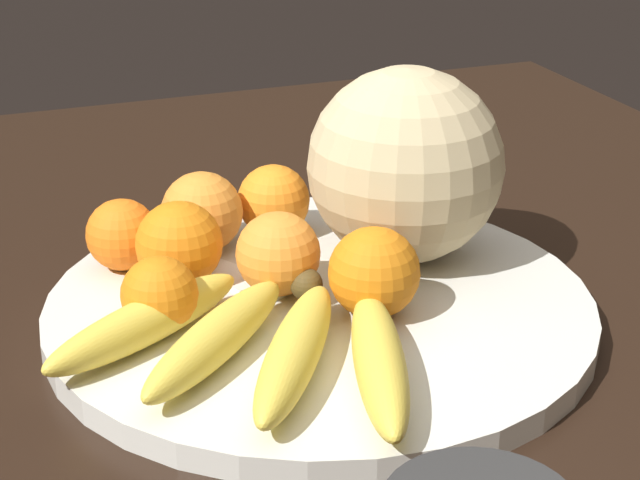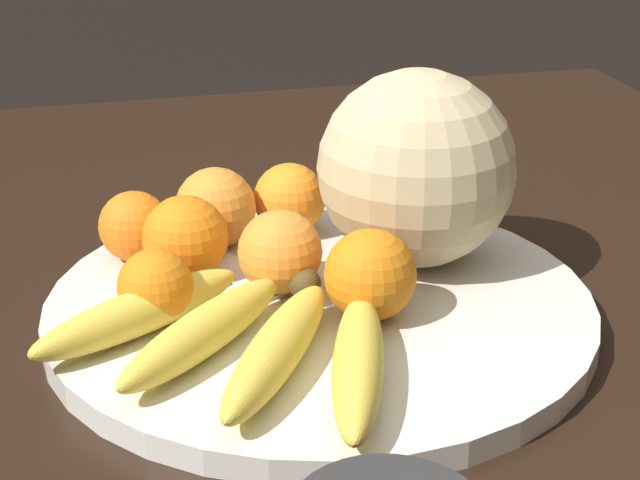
{
  "view_description": "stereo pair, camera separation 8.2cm",
  "coord_description": "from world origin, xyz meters",
  "px_view_note": "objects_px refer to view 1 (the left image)",
  "views": [
    {
      "loc": [
        0.74,
        -0.25,
        1.15
      ],
      "look_at": [
        0.04,
        0.01,
        0.82
      ],
      "focal_mm": 60.0,
      "sensor_mm": 36.0,
      "label": 1
    },
    {
      "loc": [
        0.76,
        -0.17,
        1.15
      ],
      "look_at": [
        0.04,
        0.01,
        0.82
      ],
      "focal_mm": 60.0,
      "sensor_mm": 36.0,
      "label": 2
    }
  ],
  "objects_px": {
    "produce_tag": "(242,280)",
    "kitchen_table": "(288,397)",
    "banana_bunch": "(262,342)",
    "melon": "(405,165)",
    "orange_mid_center": "(374,272)",
    "orange_back_left": "(179,244)",
    "orange_front_left": "(202,212)",
    "orange_top_small": "(278,254)",
    "fruit_bowl": "(320,308)",
    "orange_back_right": "(274,201)",
    "orange_front_right": "(159,295)",
    "orange_side_extra": "(122,235)"
  },
  "relations": [
    {
      "from": "produce_tag",
      "to": "kitchen_table",
      "type": "bearing_deg",
      "value": 45.4
    },
    {
      "from": "kitchen_table",
      "to": "banana_bunch",
      "type": "distance_m",
      "value": 0.19
    },
    {
      "from": "kitchen_table",
      "to": "melon",
      "type": "bearing_deg",
      "value": 95.29
    },
    {
      "from": "orange_mid_center",
      "to": "orange_back_left",
      "type": "height_order",
      "value": "same"
    },
    {
      "from": "orange_front_left",
      "to": "orange_top_small",
      "type": "relative_size",
      "value": 1.05
    },
    {
      "from": "fruit_bowl",
      "to": "melon",
      "type": "relative_size",
      "value": 2.64
    },
    {
      "from": "orange_back_left",
      "to": "produce_tag",
      "type": "bearing_deg",
      "value": 73.59
    },
    {
      "from": "produce_tag",
      "to": "orange_back_left",
      "type": "bearing_deg",
      "value": -137.8
    },
    {
      "from": "fruit_bowl",
      "to": "orange_mid_center",
      "type": "bearing_deg",
      "value": 36.97
    },
    {
      "from": "orange_back_right",
      "to": "kitchen_table",
      "type": "bearing_deg",
      "value": -12.34
    },
    {
      "from": "orange_front_right",
      "to": "orange_back_right",
      "type": "xyz_separation_m",
      "value": [
        -0.14,
        0.13,
        0.0
      ]
    },
    {
      "from": "fruit_bowl",
      "to": "orange_front_right",
      "type": "distance_m",
      "value": 0.13
    },
    {
      "from": "orange_back_left",
      "to": "kitchen_table",
      "type": "bearing_deg",
      "value": 74.93
    },
    {
      "from": "banana_bunch",
      "to": "orange_back_right",
      "type": "distance_m",
      "value": 0.23
    },
    {
      "from": "orange_mid_center",
      "to": "orange_top_small",
      "type": "relative_size",
      "value": 1.04
    },
    {
      "from": "orange_side_extra",
      "to": "kitchen_table",
      "type": "bearing_deg",
      "value": 59.92
    },
    {
      "from": "orange_front_right",
      "to": "orange_top_small",
      "type": "bearing_deg",
      "value": 105.17
    },
    {
      "from": "kitchen_table",
      "to": "orange_front_left",
      "type": "bearing_deg",
      "value": -149.1
    },
    {
      "from": "kitchen_table",
      "to": "orange_back_right",
      "type": "bearing_deg",
      "value": 167.66
    },
    {
      "from": "orange_back_left",
      "to": "orange_side_extra",
      "type": "bearing_deg",
      "value": -141.64
    },
    {
      "from": "melon",
      "to": "orange_front_left",
      "type": "xyz_separation_m",
      "value": [
        -0.07,
        -0.16,
        -0.05
      ]
    },
    {
      "from": "orange_side_extra",
      "to": "produce_tag",
      "type": "bearing_deg",
      "value": 54.24
    },
    {
      "from": "orange_top_small",
      "to": "produce_tag",
      "type": "relative_size",
      "value": 0.72
    },
    {
      "from": "melon",
      "to": "orange_front_left",
      "type": "height_order",
      "value": "melon"
    },
    {
      "from": "fruit_bowl",
      "to": "orange_side_extra",
      "type": "xyz_separation_m",
      "value": [
        -0.11,
        -0.13,
        0.04
      ]
    },
    {
      "from": "orange_back_right",
      "to": "orange_side_extra",
      "type": "xyz_separation_m",
      "value": [
        0.02,
        -0.14,
        -0.0
      ]
    },
    {
      "from": "melon",
      "to": "orange_mid_center",
      "type": "xyz_separation_m",
      "value": [
        0.09,
        -0.07,
        -0.05
      ]
    },
    {
      "from": "orange_front_left",
      "to": "orange_back_left",
      "type": "height_order",
      "value": "same"
    },
    {
      "from": "orange_front_left",
      "to": "orange_side_extra",
      "type": "height_order",
      "value": "orange_front_left"
    },
    {
      "from": "fruit_bowl",
      "to": "orange_front_right",
      "type": "height_order",
      "value": "orange_front_right"
    },
    {
      "from": "orange_back_right",
      "to": "fruit_bowl",
      "type": "bearing_deg",
      "value": -2.49
    },
    {
      "from": "orange_mid_center",
      "to": "orange_side_extra",
      "type": "height_order",
      "value": "orange_mid_center"
    },
    {
      "from": "orange_back_right",
      "to": "produce_tag",
      "type": "relative_size",
      "value": 0.68
    },
    {
      "from": "banana_bunch",
      "to": "orange_top_small",
      "type": "height_order",
      "value": "orange_top_small"
    },
    {
      "from": "orange_side_extra",
      "to": "banana_bunch",
      "type": "bearing_deg",
      "value": 17.29
    },
    {
      "from": "orange_side_extra",
      "to": "produce_tag",
      "type": "relative_size",
      "value": 0.64
    },
    {
      "from": "kitchen_table",
      "to": "fruit_bowl",
      "type": "distance_m",
      "value": 0.11
    },
    {
      "from": "produce_tag",
      "to": "orange_front_right",
      "type": "bearing_deg",
      "value": -86.51
    },
    {
      "from": "orange_mid_center",
      "to": "melon",
      "type": "bearing_deg",
      "value": 143.99
    },
    {
      "from": "melon",
      "to": "orange_side_extra",
      "type": "bearing_deg",
      "value": -104.49
    },
    {
      "from": "melon",
      "to": "orange_top_small",
      "type": "distance_m",
      "value": 0.13
    },
    {
      "from": "melon",
      "to": "orange_back_left",
      "type": "bearing_deg",
      "value": -93.6
    },
    {
      "from": "orange_front_right",
      "to": "orange_mid_center",
      "type": "relative_size",
      "value": 0.82
    },
    {
      "from": "orange_side_extra",
      "to": "produce_tag",
      "type": "xyz_separation_m",
      "value": [
        0.06,
        0.08,
        -0.03
      ]
    },
    {
      "from": "orange_side_extra",
      "to": "produce_tag",
      "type": "height_order",
      "value": "orange_side_extra"
    },
    {
      "from": "orange_mid_center",
      "to": "orange_back_left",
      "type": "relative_size",
      "value": 1.0
    },
    {
      "from": "kitchen_table",
      "to": "fruit_bowl",
      "type": "height_order",
      "value": "fruit_bowl"
    },
    {
      "from": "melon",
      "to": "orange_top_small",
      "type": "bearing_deg",
      "value": -76.23
    },
    {
      "from": "melon",
      "to": "orange_mid_center",
      "type": "height_order",
      "value": "melon"
    },
    {
      "from": "kitchen_table",
      "to": "orange_top_small",
      "type": "distance_m",
      "value": 0.15
    }
  ]
}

